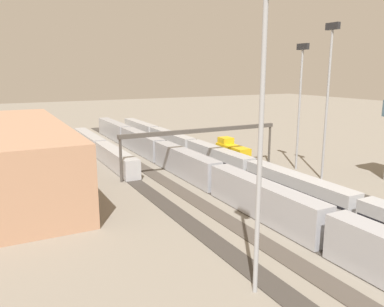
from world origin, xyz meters
name	(u,v)px	position (x,y,z in m)	size (l,w,h in m)	color
ground_plane	(202,171)	(0.00, 0.00, 0.00)	(400.00, 400.00, 0.00)	gray
track_bed_0	(260,162)	(0.00, -15.00, 0.06)	(140.00, 2.80, 0.12)	#3D3833
track_bed_1	(242,165)	(0.00, -10.00, 0.06)	(140.00, 2.80, 0.12)	#4C443D
track_bed_2	(222,168)	(0.00, -5.00, 0.06)	(140.00, 2.80, 0.12)	#4C443D
track_bed_3	(202,170)	(0.00, 0.00, 0.06)	(140.00, 2.80, 0.12)	#3D3833
track_bed_4	(180,173)	(0.00, 5.00, 0.06)	(140.00, 2.80, 0.12)	#3D3833
track_bed_5	(157,176)	(0.00, 10.00, 0.06)	(140.00, 2.80, 0.12)	#4C443D
track_bed_6	(132,180)	(0.00, 15.00, 0.06)	(140.00, 2.80, 0.12)	#3D3833
train_on_track_2	(218,157)	(1.95, -5.00, 2.00)	(119.80, 3.06, 3.80)	#B7BABF
train_on_track_1	(232,152)	(3.97, -10.00, 2.16)	(10.00, 3.00, 5.00)	gold
train_on_track_6	(101,148)	(22.56, 15.00, 2.02)	(47.20, 3.00, 3.80)	#B7BABF
train_on_track_4	(185,163)	(-2.22, 5.00, 2.62)	(119.80, 3.00, 5.00)	#A8AAB2
light_mast_0	(300,90)	(-7.89, -18.14, 16.32)	(2.80, 0.70, 25.35)	#9EA0A5
light_mast_1	(262,102)	(-41.01, 17.05, 17.58)	(2.80, 0.70, 27.66)	#9EA0A5
light_mast_2	(329,83)	(-15.93, -17.22, 17.96)	(2.80, 0.70, 28.36)	#9EA0A5
signal_gantry	(203,134)	(-0.27, 0.00, 7.65)	(0.70, 35.00, 8.80)	#4C4742
maintenance_shed	(1,157)	(5.39, 36.56, 5.62)	(50.74, 20.79, 11.23)	tan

